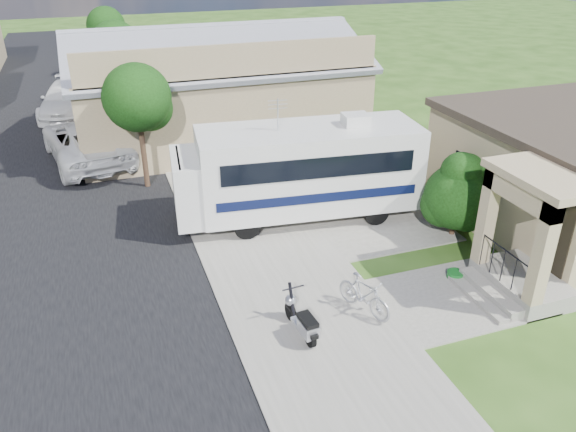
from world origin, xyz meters
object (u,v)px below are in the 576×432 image
object	(u,v)px
motorhome	(300,169)
shrub	(458,193)
bicycle	(364,297)
garden_hose	(455,276)
scooter	(302,321)
van	(67,99)
pickup_truck	(87,141)

from	to	relation	value
motorhome	shrub	size ratio (longest dim) A/B	2.94
bicycle	garden_hose	distance (m)	3.16
shrub	scooter	size ratio (longest dim) A/B	1.74
scooter	van	bearing A→B (deg)	98.99
bicycle	shrub	bearing A→B (deg)	10.51
garden_hose	bicycle	bearing A→B (deg)	-169.41
van	scooter	bearing A→B (deg)	-66.25
shrub	garden_hose	world-z (taller)	shrub
shrub	van	xyz separation A→B (m)	(-11.38, 17.84, -0.60)
shrub	bicycle	size ratio (longest dim) A/B	1.64
pickup_truck	shrub	bearing A→B (deg)	125.78
scooter	bicycle	world-z (taller)	scooter
garden_hose	pickup_truck	bearing A→B (deg)	125.76
scooter	garden_hose	size ratio (longest dim) A/B	3.46
bicycle	van	distance (m)	21.80
motorhome	van	distance (m)	16.82
motorhome	scooter	bearing A→B (deg)	-103.56
bicycle	van	xyz separation A→B (m)	(-6.87, 20.69, 0.30)
van	garden_hose	distance (m)	22.45
motorhome	garden_hose	world-z (taller)	motorhome
pickup_truck	garden_hose	distance (m)	15.70
motorhome	garden_hose	bearing A→B (deg)	-55.06
scooter	bicycle	bearing A→B (deg)	5.94
van	garden_hose	size ratio (longest dim) A/B	12.13
scooter	bicycle	size ratio (longest dim) A/B	0.94
shrub	garden_hose	bearing A→B (deg)	-122.35
shrub	scooter	xyz separation A→B (m)	(-6.26, -3.17, -0.94)
motorhome	garden_hose	size ratio (longest dim) A/B	17.71
shrub	garden_hose	xyz separation A→B (m)	(-1.44, -2.27, -1.30)
scooter	pickup_truck	xyz separation A→B (m)	(-4.34, 13.63, 0.40)
scooter	garden_hose	xyz separation A→B (m)	(4.83, 0.90, -0.36)
pickup_truck	garden_hose	xyz separation A→B (m)	(9.16, -12.72, -0.76)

